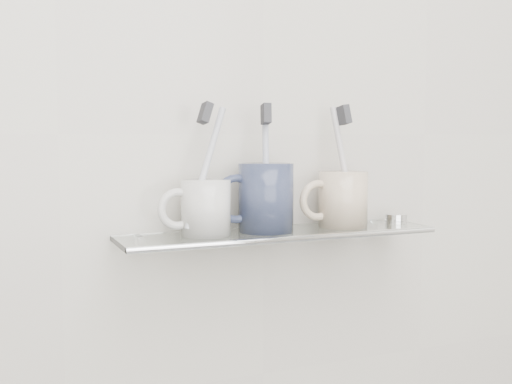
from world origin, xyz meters
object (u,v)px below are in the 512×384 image
shelf_glass (279,234)px  mug_left (206,208)px  mug_center (266,198)px  mug_right (343,199)px

shelf_glass → mug_left: (-0.12, 0.00, 0.05)m
mug_center → shelf_glass: bearing=-14.1°
shelf_glass → mug_left: size_ratio=6.05×
mug_center → mug_right: size_ratio=1.18×
mug_right → shelf_glass: bearing=-165.0°
mug_right → mug_center: bearing=-167.4°
shelf_glass → mug_right: size_ratio=5.58×
mug_left → mug_right: size_ratio=0.92×
shelf_glass → mug_center: bearing=166.2°
mug_center → mug_right: bearing=-0.3°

